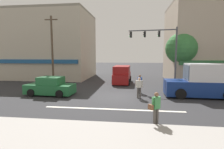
# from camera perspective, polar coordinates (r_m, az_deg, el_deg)

# --- Properties ---
(ground_plane) EXTENTS (120.00, 120.00, 0.00)m
(ground_plane) POSITION_cam_1_polar(r_m,az_deg,el_deg) (14.72, 1.89, -7.13)
(ground_plane) COLOR #2B2B2D
(lane_marking_stripe) EXTENTS (9.00, 0.24, 0.01)m
(lane_marking_stripe) POSITION_cam_1_polar(r_m,az_deg,el_deg) (11.37, 0.30, -11.26)
(lane_marking_stripe) COLOR silver
(lane_marking_stripe) RESTS_ON ground
(building_left_block) EXTENTS (13.89, 8.96, 9.61)m
(building_left_block) POSITION_cam_1_polar(r_m,az_deg,el_deg) (28.73, -21.10, 8.76)
(building_left_block) COLOR #B7AD99
(building_left_block) RESTS_ON ground
(building_right_corner) EXTENTS (12.85, 8.43, 9.87)m
(building_right_corner) POSITION_cam_1_polar(r_m,az_deg,el_deg) (26.27, 32.19, 8.73)
(building_right_corner) COLOR tan
(building_right_corner) RESTS_ON ground
(street_tree) EXTENTS (3.47, 3.47, 5.88)m
(street_tree) POSITION_cam_1_polar(r_m,az_deg,el_deg) (21.20, 21.68, 7.86)
(street_tree) COLOR #4C3823
(street_tree) RESTS_ON ground
(utility_pole_near_left) EXTENTS (1.40, 0.22, 7.59)m
(utility_pole_near_left) POSITION_cam_1_polar(r_m,az_deg,el_deg) (20.25, -18.93, 7.51)
(utility_pole_near_left) COLOR brown
(utility_pole_near_left) RESTS_ON ground
(utility_pole_far_right) EXTENTS (1.40, 0.22, 8.04)m
(utility_pole_far_right) POSITION_cam_1_polar(r_m,az_deg,el_deg) (22.76, 24.07, 7.73)
(utility_pole_far_right) COLOR brown
(utility_pole_far_right) RESTS_ON ground
(traffic_light_mast) EXTENTS (4.87, 0.74, 6.20)m
(traffic_light_mast) POSITION_cam_1_polar(r_m,az_deg,el_deg) (18.71, 16.23, 8.81)
(traffic_light_mast) COLOR #47474C
(traffic_light_mast) RESTS_ON ground
(sedan_parked_curbside) EXTENTS (4.18, 2.05, 1.58)m
(sedan_parked_curbside) POSITION_cam_1_polar(r_m,az_deg,el_deg) (15.97, -19.49, -3.82)
(sedan_parked_curbside) COLOR #1E6033
(sedan_parked_curbside) RESTS_ON ground
(van_crossing_center) EXTENTS (2.17, 4.66, 2.11)m
(van_crossing_center) POSITION_cam_1_polar(r_m,az_deg,el_deg) (21.25, 3.31, -0.14)
(van_crossing_center) COLOR maroon
(van_crossing_center) RESTS_ON ground
(box_truck_waiting_far) EXTENTS (5.65, 2.36, 2.75)m
(box_truck_waiting_far) POSITION_cam_1_polar(r_m,az_deg,el_deg) (16.04, 27.65, -2.19)
(box_truck_waiting_far) COLOR navy
(box_truck_waiting_far) RESTS_ON ground
(pedestrian_foreground_with_bag) EXTENTS (0.64, 0.52, 1.67)m
(pedestrian_foreground_with_bag) POSITION_cam_1_polar(r_m,az_deg,el_deg) (8.89, 14.08, -10.19)
(pedestrian_foreground_with_bag) COLOR #4C4742
(pedestrian_foreground_with_bag) RESTS_ON ground
(pedestrian_mid_crossing) EXTENTS (0.57, 0.24, 1.67)m
(pedestrian_mid_crossing) POSITION_cam_1_polar(r_m,az_deg,el_deg) (14.08, 8.85, -3.88)
(pedestrian_mid_crossing) COLOR #4C4742
(pedestrian_mid_crossing) RESTS_ON ground
(pedestrian_far_side) EXTENTS (0.62, 0.54, 1.67)m
(pedestrian_far_side) POSITION_cam_1_polar(r_m,az_deg,el_deg) (15.95, 8.97, -2.65)
(pedestrian_far_side) COLOR #333338
(pedestrian_far_side) RESTS_ON ground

